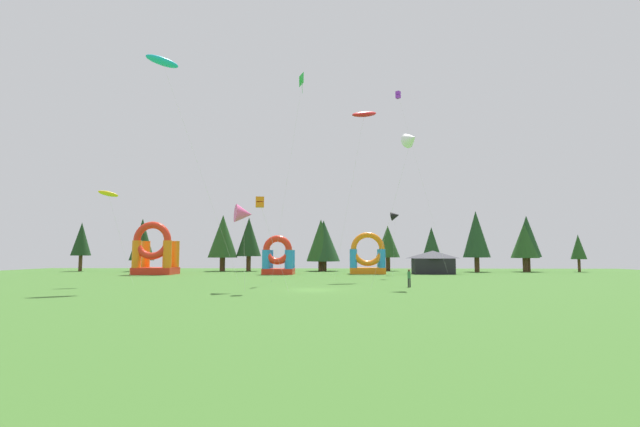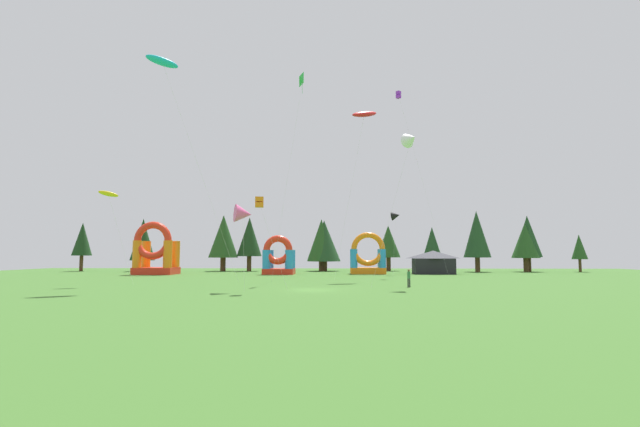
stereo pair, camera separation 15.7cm
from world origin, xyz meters
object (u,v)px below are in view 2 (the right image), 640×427
object	(u,v)px
kite_cyan_parafoil	(162,62)
kite_pink_delta	(243,214)
kite_black_delta	(396,216)
kite_yellow_parafoil	(108,194)
kite_red_parafoil	(364,114)
inflatable_yellow_castle	(368,259)
festival_tent	(433,262)
kite_white_delta	(411,139)
inflatable_blue_arch	(279,260)
person_near_camera	(409,276)
kite_orange_box	(259,202)
kite_purple_box	(399,96)
kite_green_diamond	(303,82)
inflatable_orange_dome	(155,254)

from	to	relation	value
kite_cyan_parafoil	kite_pink_delta	world-z (taller)	kite_cyan_parafoil
kite_black_delta	kite_pink_delta	world-z (taller)	kite_black_delta
kite_yellow_parafoil	kite_pink_delta	xyz separation A→B (m)	(14.52, -5.99, -2.51)
kite_cyan_parafoil	kite_red_parafoil	world-z (taller)	kite_cyan_parafoil
inflatable_yellow_castle	festival_tent	bearing A→B (deg)	1.25
kite_white_delta	kite_black_delta	world-z (taller)	kite_white_delta
kite_black_delta	inflatable_blue_arch	bearing A→B (deg)	178.46
kite_yellow_parafoil	person_near_camera	distance (m)	29.88
kite_cyan_parafoil	inflatable_yellow_castle	distance (m)	40.53
kite_orange_box	kite_purple_box	distance (m)	40.23
kite_black_delta	inflatable_yellow_castle	xyz separation A→B (m)	(-4.02, 2.17, -6.42)
person_near_camera	kite_yellow_parafoil	bearing A→B (deg)	-153.14
kite_cyan_parafoil	kite_green_diamond	bearing A→B (deg)	38.14
kite_black_delta	kite_orange_box	bearing A→B (deg)	-114.81
kite_cyan_parafoil	kite_purple_box	distance (m)	37.06
kite_yellow_parafoil	inflatable_blue_arch	size ratio (longest dim) A/B	1.61
kite_green_diamond	kite_purple_box	world-z (taller)	kite_purple_box
inflatable_orange_dome	kite_red_parafoil	bearing A→B (deg)	-19.92
kite_white_delta	kite_black_delta	size ratio (longest dim) A/B	1.56
kite_purple_box	kite_orange_box	bearing A→B (deg)	-116.14
kite_red_parafoil	kite_purple_box	xyz separation A→B (m)	(5.82, 11.46, 6.26)
kite_white_delta	kite_pink_delta	size ratio (longest dim) A/B	2.06
kite_orange_box	inflatable_yellow_castle	bearing A→B (deg)	72.47
kite_cyan_parafoil	inflatable_orange_dome	size ratio (longest dim) A/B	2.85
kite_pink_delta	inflatable_blue_arch	size ratio (longest dim) A/B	1.24
kite_yellow_parafoil	kite_red_parafoil	distance (m)	31.09
kite_yellow_parafoil	person_near_camera	bearing A→B (deg)	-2.56
person_near_camera	inflatable_yellow_castle	world-z (taller)	inflatable_yellow_castle
kite_yellow_parafoil	kite_white_delta	bearing A→B (deg)	-0.49
kite_green_diamond	inflatable_blue_arch	bearing A→B (deg)	106.23
inflatable_orange_dome	kite_cyan_parafoil	bearing A→B (deg)	-68.13
kite_orange_box	kite_cyan_parafoil	world-z (taller)	kite_cyan_parafoil
kite_green_diamond	kite_black_delta	world-z (taller)	kite_green_diamond
inflatable_blue_arch	inflatable_orange_dome	world-z (taller)	inflatable_orange_dome
kite_white_delta	inflatable_yellow_castle	bearing A→B (deg)	95.21
kite_cyan_parafoil	kite_green_diamond	world-z (taller)	kite_green_diamond
inflatable_blue_arch	kite_purple_box	bearing A→B (deg)	-3.19
kite_yellow_parafoil	inflatable_yellow_castle	size ratio (longest dim) A/B	1.48
kite_red_parafoil	inflatable_orange_dome	world-z (taller)	kite_red_parafoil
kite_orange_box	kite_red_parafoil	bearing A→B (deg)	64.31
kite_orange_box	kite_purple_box	size ratio (longest dim) A/B	0.28
kite_yellow_parafoil	kite_pink_delta	bearing A→B (deg)	-22.42
kite_purple_box	person_near_camera	distance (m)	36.56
person_near_camera	inflatable_yellow_castle	distance (m)	28.60
kite_white_delta	kite_yellow_parafoil	size ratio (longest dim) A/B	1.58
kite_white_delta	kite_green_diamond	xyz separation A→B (m)	(-11.05, 9.09, 9.24)
kite_black_delta	kite_purple_box	bearing A→B (deg)	-39.67
kite_red_parafoil	kite_purple_box	distance (m)	14.30
inflatable_yellow_castle	festival_tent	size ratio (longest dim) A/B	1.06
kite_cyan_parafoil	inflatable_orange_dome	xyz separation A→B (m)	(-10.18, 25.37, -18.59)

